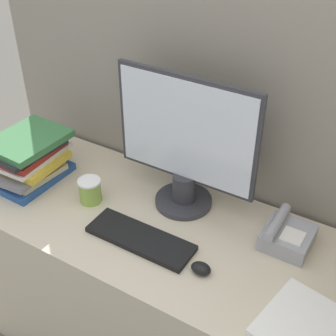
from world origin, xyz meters
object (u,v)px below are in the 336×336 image
at_px(keyboard, 140,238).
at_px(coffee_cup, 90,191).
at_px(desk_telephone, 286,236).
at_px(monitor, 185,148).
at_px(mouse, 201,268).
at_px(book_stack, 30,159).

xyz_separation_m(keyboard, coffee_cup, (-0.28, 0.08, 0.04)).
xyz_separation_m(coffee_cup, desk_telephone, (0.72, 0.16, -0.01)).
bearing_deg(monitor, desk_telephone, -1.93).
relative_size(coffee_cup, desk_telephone, 0.53).
relative_size(monitor, desk_telephone, 2.99).
distance_m(monitor, keyboard, 0.35).
bearing_deg(keyboard, coffee_cup, 163.65).
height_order(mouse, desk_telephone, desk_telephone).
bearing_deg(coffee_cup, keyboard, -16.35).
xyz_separation_m(mouse, desk_telephone, (0.19, 0.26, 0.02)).
relative_size(coffee_cup, book_stack, 0.30).
xyz_separation_m(monitor, desk_telephone, (0.41, -0.01, -0.21)).
bearing_deg(coffee_cup, mouse, -10.95).
height_order(keyboard, mouse, mouse).
bearing_deg(monitor, book_stack, -162.67).
bearing_deg(desk_telephone, book_stack, -170.24).
xyz_separation_m(coffee_cup, book_stack, (-0.29, -0.01, 0.05)).
relative_size(mouse, desk_telephone, 0.37).
height_order(book_stack, desk_telephone, book_stack).
bearing_deg(monitor, coffee_cup, -150.53).
distance_m(monitor, mouse, 0.42).
height_order(mouse, coffee_cup, coffee_cup).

